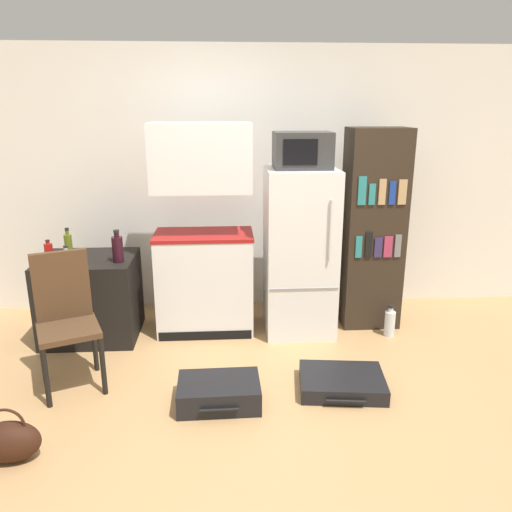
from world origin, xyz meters
TOP-DOWN VIEW (x-y plane):
  - ground_plane at (0.00, 0.00)m, footprint 24.00×24.00m
  - wall_back at (0.20, 2.00)m, footprint 6.40×0.10m
  - side_table at (-1.40, 1.28)m, footprint 0.78×0.65m
  - kitchen_hutch at (-0.43, 1.36)m, footprint 0.85×0.49m
  - refrigerator at (0.40, 1.31)m, footprint 0.59×0.61m
  - microwave at (0.40, 1.31)m, footprint 0.47×0.36m
  - bookshelf at (1.07, 1.41)m, footprint 0.51×0.39m
  - bottle_olive_oil at (-1.54, 1.27)m, footprint 0.06×0.06m
  - bottle_wine_dark at (-1.12, 1.15)m, footprint 0.09×0.09m
  - bottle_ketchup_red at (-1.73, 1.33)m, footprint 0.07×0.07m
  - bottle_clear_short at (-1.49, 1.02)m, footprint 0.06×0.06m
  - chair at (-1.37, 0.51)m, footprint 0.52×0.52m
  - suitcase_large_flat at (-0.30, 0.15)m, footprint 0.56×0.40m
  - suitcase_small_flat at (0.57, 0.27)m, footprint 0.63×0.51m
  - handbag at (-1.48, -0.34)m, footprint 0.36×0.20m
  - water_bottle_front at (1.18, 1.11)m, footprint 0.09×0.09m

SIDE VIEW (x-z plane):
  - ground_plane at x=0.00m, z-range 0.00..0.00m
  - suitcase_small_flat at x=0.57m, z-range 0.00..0.11m
  - suitcase_large_flat at x=-0.30m, z-range 0.00..0.17m
  - water_bottle_front at x=1.18m, z-range -0.02..0.26m
  - handbag at x=-1.48m, z-range -0.04..0.29m
  - side_table at x=-1.40m, z-range 0.00..0.71m
  - chair at x=-1.37m, z-range 0.08..1.04m
  - refrigerator at x=0.40m, z-range 0.00..1.44m
  - bottle_ketchup_red at x=-1.73m, z-range 0.70..0.85m
  - bottle_clear_short at x=-1.49m, z-range 0.70..0.88m
  - bottle_olive_oil at x=-1.54m, z-range 0.69..0.95m
  - kitchen_hutch at x=-0.43m, z-range -0.08..1.72m
  - bottle_wine_dark at x=-1.12m, z-range 0.69..0.96m
  - bookshelf at x=1.07m, z-range 0.00..1.76m
  - wall_back at x=0.20m, z-range 0.00..2.48m
  - microwave at x=0.40m, z-range 1.44..1.73m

